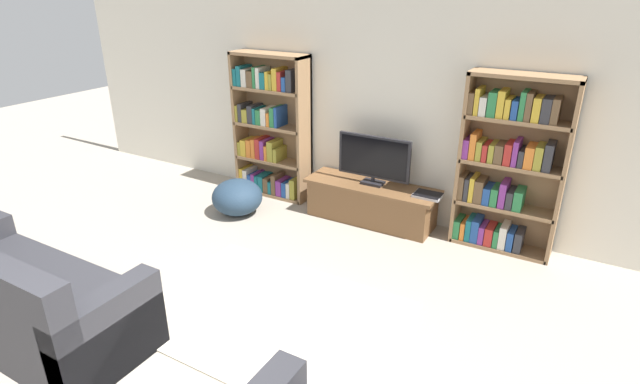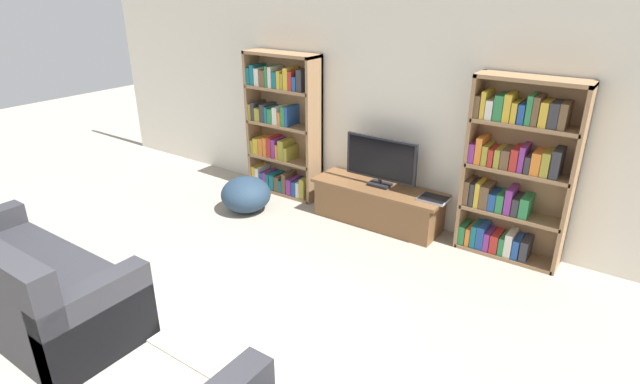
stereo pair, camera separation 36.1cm
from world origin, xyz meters
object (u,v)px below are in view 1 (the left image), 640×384
object	(u,v)px
tv_stand	(371,203)
couch_left_sectional	(24,300)
bookshelf_left	(270,129)
bookshelf_right	(507,166)
beanbag_ottoman	(237,197)
television	(374,159)
laptop	(428,195)

from	to	relation	value
tv_stand	couch_left_sectional	bearing A→B (deg)	-114.79
bookshelf_left	bookshelf_right	size ratio (longest dim) A/B	1.00
bookshelf_right	beanbag_ottoman	xyz separation A→B (m)	(-2.76, -0.72, -0.66)
television	laptop	xyz separation A→B (m)	(0.64, -0.03, -0.28)
bookshelf_left	bookshelf_right	world-z (taller)	same
bookshelf_left	bookshelf_right	distance (m)	2.78
bookshelf_left	beanbag_ottoman	xyz separation A→B (m)	(0.01, -0.72, -0.63)
bookshelf_left	laptop	world-z (taller)	bookshelf_left
tv_stand	beanbag_ottoman	world-z (taller)	tv_stand
laptop	television	bearing A→B (deg)	177.63
television	couch_left_sectional	world-z (taller)	television
television	couch_left_sectional	distance (m)	3.45
laptop	beanbag_ottoman	distance (m)	2.15
tv_stand	couch_left_sectional	size ratio (longest dim) A/B	0.76
bookshelf_right	tv_stand	distance (m)	1.50
laptop	beanbag_ottoman	bearing A→B (deg)	-163.82
laptop	couch_left_sectional	bearing A→B (deg)	-123.79
bookshelf_left	television	world-z (taller)	bookshelf_left
bookshelf_left	television	xyz separation A→B (m)	(1.43, -0.10, -0.11)
bookshelf_right	tv_stand	bearing A→B (deg)	-174.95
bookshelf_right	laptop	world-z (taller)	bookshelf_right
bookshelf_right	couch_left_sectional	bearing A→B (deg)	-130.87
bookshelf_left	television	size ratio (longest dim) A/B	2.11
bookshelf_right	laptop	bearing A→B (deg)	-170.28
laptop	bookshelf_left	bearing A→B (deg)	176.62
tv_stand	television	xyz separation A→B (m)	(0.00, 0.02, 0.51)
bookshelf_left	couch_left_sectional	world-z (taller)	bookshelf_left
bookshelf_right	tv_stand	world-z (taller)	bookshelf_right
bookshelf_left	laptop	bearing A→B (deg)	-3.38
bookshelf_left	tv_stand	size ratio (longest dim) A/B	1.17
tv_stand	beanbag_ottoman	xyz separation A→B (m)	(-1.41, -0.60, -0.02)
television	laptop	size ratio (longest dim) A/B	2.89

